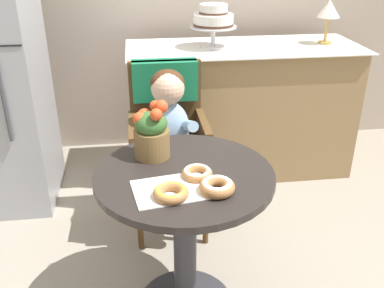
{
  "coord_description": "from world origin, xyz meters",
  "views": [
    {
      "loc": [
        -0.16,
        -1.48,
        1.57
      ],
      "look_at": [
        0.05,
        0.15,
        0.77
      ],
      "focal_mm": 40.45,
      "sensor_mm": 36.0,
      "label": 1
    }
  ],
  "objects_px": {
    "seated_child": "(169,125)",
    "cafe_table": "(185,216)",
    "donut_side": "(217,186)",
    "flower_vase": "(151,132)",
    "wicker_chair": "(167,121)",
    "tiered_cake_stand": "(213,19)",
    "donut_front": "(171,192)",
    "donut_mid": "(197,173)",
    "table_lamp": "(329,11)"
  },
  "relations": [
    {
      "from": "donut_mid",
      "to": "cafe_table",
      "type": "bearing_deg",
      "value": 137.23
    },
    {
      "from": "cafe_table",
      "to": "donut_side",
      "type": "relative_size",
      "value": 5.45
    },
    {
      "from": "table_lamp",
      "to": "flower_vase",
      "type": "bearing_deg",
      "value": -136.89
    },
    {
      "from": "wicker_chair",
      "to": "table_lamp",
      "type": "bearing_deg",
      "value": 28.21
    },
    {
      "from": "donut_side",
      "to": "flower_vase",
      "type": "height_order",
      "value": "flower_vase"
    },
    {
      "from": "donut_side",
      "to": "tiered_cake_stand",
      "type": "xyz_separation_m",
      "value": [
        0.24,
        1.46,
        0.33
      ]
    },
    {
      "from": "donut_front",
      "to": "table_lamp",
      "type": "distance_m",
      "value": 1.93
    },
    {
      "from": "cafe_table",
      "to": "donut_mid",
      "type": "distance_m",
      "value": 0.24
    },
    {
      "from": "cafe_table",
      "to": "tiered_cake_stand",
      "type": "xyz_separation_m",
      "value": [
        0.34,
        1.3,
        0.57
      ]
    },
    {
      "from": "cafe_table",
      "to": "table_lamp",
      "type": "bearing_deg",
      "value": 49.77
    },
    {
      "from": "cafe_table",
      "to": "donut_side",
      "type": "distance_m",
      "value": 0.3
    },
    {
      "from": "wicker_chair",
      "to": "donut_side",
      "type": "xyz_separation_m",
      "value": [
        0.12,
        -0.88,
        0.11
      ]
    },
    {
      "from": "cafe_table",
      "to": "flower_vase",
      "type": "bearing_deg",
      "value": 126.91
    },
    {
      "from": "donut_front",
      "to": "donut_side",
      "type": "relative_size",
      "value": 0.99
    },
    {
      "from": "wicker_chair",
      "to": "table_lamp",
      "type": "xyz_separation_m",
      "value": [
        1.12,
        0.58,
        0.48
      ]
    },
    {
      "from": "donut_front",
      "to": "donut_side",
      "type": "bearing_deg",
      "value": 4.51
    },
    {
      "from": "table_lamp",
      "to": "donut_front",
      "type": "bearing_deg",
      "value": -128.44
    },
    {
      "from": "donut_mid",
      "to": "wicker_chair",
      "type": "bearing_deg",
      "value": 94.49
    },
    {
      "from": "cafe_table",
      "to": "donut_front",
      "type": "height_order",
      "value": "donut_front"
    },
    {
      "from": "flower_vase",
      "to": "table_lamp",
      "type": "distance_m",
      "value": 1.7
    },
    {
      "from": "wicker_chair",
      "to": "seated_child",
      "type": "bearing_deg",
      "value": -89.25
    },
    {
      "from": "cafe_table",
      "to": "wicker_chair",
      "type": "relative_size",
      "value": 0.75
    },
    {
      "from": "donut_mid",
      "to": "flower_vase",
      "type": "height_order",
      "value": "flower_vase"
    },
    {
      "from": "table_lamp",
      "to": "donut_side",
      "type": "bearing_deg",
      "value": -124.41
    },
    {
      "from": "donut_front",
      "to": "tiered_cake_stand",
      "type": "relative_size",
      "value": 0.43
    },
    {
      "from": "donut_mid",
      "to": "tiered_cake_stand",
      "type": "relative_size",
      "value": 0.4
    },
    {
      "from": "donut_side",
      "to": "table_lamp",
      "type": "bearing_deg",
      "value": 55.59
    },
    {
      "from": "donut_front",
      "to": "flower_vase",
      "type": "xyz_separation_m",
      "value": [
        -0.05,
        0.33,
        0.09
      ]
    },
    {
      "from": "donut_mid",
      "to": "donut_side",
      "type": "height_order",
      "value": "donut_side"
    },
    {
      "from": "donut_front",
      "to": "donut_mid",
      "type": "height_order",
      "value": "donut_front"
    },
    {
      "from": "donut_mid",
      "to": "donut_side",
      "type": "distance_m",
      "value": 0.13
    },
    {
      "from": "seated_child",
      "to": "donut_front",
      "type": "xyz_separation_m",
      "value": [
        -0.05,
        -0.74,
        0.06
      ]
    },
    {
      "from": "seated_child",
      "to": "donut_side",
      "type": "distance_m",
      "value": 0.74
    },
    {
      "from": "cafe_table",
      "to": "flower_vase",
      "type": "relative_size",
      "value": 2.91
    },
    {
      "from": "cafe_table",
      "to": "donut_front",
      "type": "distance_m",
      "value": 0.3
    },
    {
      "from": "seated_child",
      "to": "cafe_table",
      "type": "bearing_deg",
      "value": -88.49
    },
    {
      "from": "cafe_table",
      "to": "donut_front",
      "type": "relative_size",
      "value": 5.53
    },
    {
      "from": "seated_child",
      "to": "tiered_cake_stand",
      "type": "distance_m",
      "value": 0.91
    },
    {
      "from": "donut_front",
      "to": "donut_mid",
      "type": "xyz_separation_m",
      "value": [
        0.11,
        0.13,
        -0.0
      ]
    },
    {
      "from": "wicker_chair",
      "to": "flower_vase",
      "type": "bearing_deg",
      "value": -99.78
    },
    {
      "from": "flower_vase",
      "to": "tiered_cake_stand",
      "type": "height_order",
      "value": "tiered_cake_stand"
    },
    {
      "from": "cafe_table",
      "to": "donut_mid",
      "type": "bearing_deg",
      "value": -42.77
    },
    {
      "from": "donut_front",
      "to": "flower_vase",
      "type": "relative_size",
      "value": 0.53
    },
    {
      "from": "donut_side",
      "to": "flower_vase",
      "type": "xyz_separation_m",
      "value": [
        -0.22,
        0.32,
        0.09
      ]
    },
    {
      "from": "wicker_chair",
      "to": "seated_child",
      "type": "relative_size",
      "value": 1.31
    },
    {
      "from": "wicker_chair",
      "to": "donut_mid",
      "type": "bearing_deg",
      "value": -84.76
    },
    {
      "from": "donut_front",
      "to": "flower_vase",
      "type": "height_order",
      "value": "flower_vase"
    },
    {
      "from": "donut_front",
      "to": "donut_mid",
      "type": "distance_m",
      "value": 0.17
    },
    {
      "from": "donut_side",
      "to": "flower_vase",
      "type": "bearing_deg",
      "value": 124.86
    },
    {
      "from": "seated_child",
      "to": "tiered_cake_stand",
      "type": "relative_size",
      "value": 2.42
    }
  ]
}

